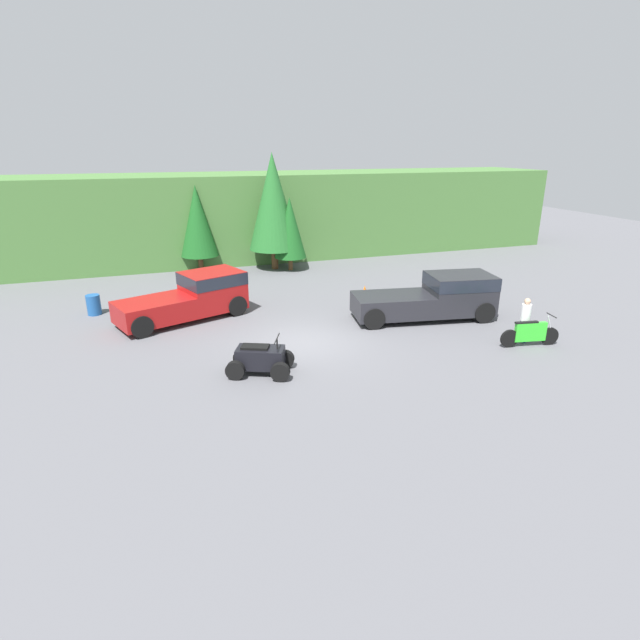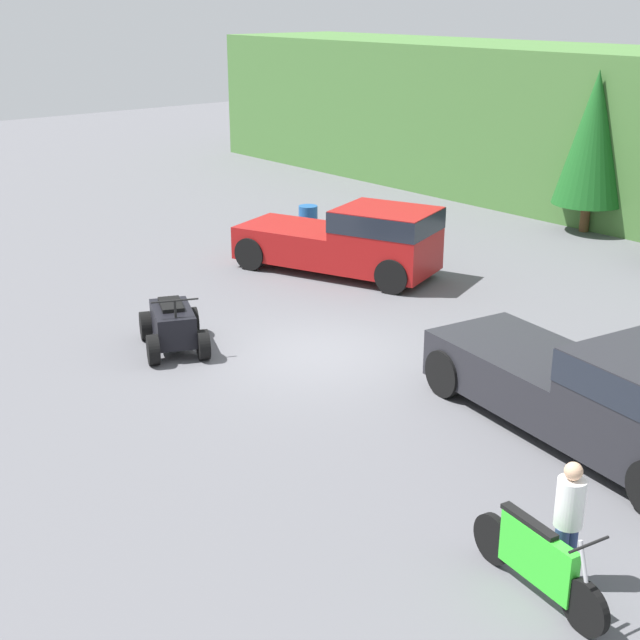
% 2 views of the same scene
% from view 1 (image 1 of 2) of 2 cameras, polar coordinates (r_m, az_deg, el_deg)
% --- Properties ---
extents(ground_plane, '(80.00, 80.00, 0.00)m').
position_cam_1_polar(ground_plane, '(18.71, -1.79, -2.59)').
color(ground_plane, '#5B5B60').
extents(hillside_backdrop, '(44.00, 6.00, 5.29)m').
position_cam_1_polar(hillside_backdrop, '(33.28, -10.08, 11.59)').
color(hillside_backdrop, '#477538').
rests_on(hillside_backdrop, ground_plane).
extents(tree_left, '(2.15, 2.15, 4.89)m').
position_cam_1_polar(tree_left, '(29.87, -13.83, 10.91)').
color(tree_left, brown).
rests_on(tree_left, ground_plane).
extents(tree_mid_left, '(2.92, 2.92, 6.64)m').
position_cam_1_polar(tree_mid_left, '(29.47, -5.38, 13.28)').
color(tree_mid_left, brown).
rests_on(tree_mid_left, ground_plane).
extents(tree_mid_right, '(1.86, 1.86, 4.22)m').
position_cam_1_polar(tree_mid_right, '(29.23, -3.46, 10.47)').
color(tree_mid_right, brown).
rests_on(tree_mid_right, ground_plane).
extents(pickup_truck_red, '(5.67, 3.72, 1.87)m').
position_cam_1_polar(pickup_truck_red, '(21.77, -14.24, 2.74)').
color(pickup_truck_red, maroon).
rests_on(pickup_truck_red, ground_plane).
extents(pickup_truck_second, '(6.11, 2.94, 1.87)m').
position_cam_1_polar(pickup_truck_second, '(21.62, 13.22, 2.72)').
color(pickup_truck_second, '#232328').
rests_on(pickup_truck_second, ground_plane).
extents(dirt_bike, '(2.24, 0.67, 1.17)m').
position_cam_1_polar(dirt_bike, '(19.78, 22.89, -1.44)').
color(dirt_bike, black).
rests_on(dirt_bike, ground_plane).
extents(quad_atv, '(2.36, 1.93, 1.25)m').
position_cam_1_polar(quad_atv, '(16.17, -6.82, -4.48)').
color(quad_atv, black).
rests_on(quad_atv, ground_plane).
extents(rider_person, '(0.35, 0.37, 1.70)m').
position_cam_1_polar(rider_person, '(20.00, 22.40, 0.18)').
color(rider_person, navy).
rests_on(rider_person, ground_plane).
extents(traffic_cone, '(0.42, 0.42, 0.55)m').
position_cam_1_polar(traffic_cone, '(24.42, 5.12, 3.28)').
color(traffic_cone, black).
rests_on(traffic_cone, ground_plane).
extents(steel_barrel, '(0.58, 0.58, 0.88)m').
position_cam_1_polar(steel_barrel, '(23.77, -24.45, 1.59)').
color(steel_barrel, '#1E5193').
rests_on(steel_barrel, ground_plane).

